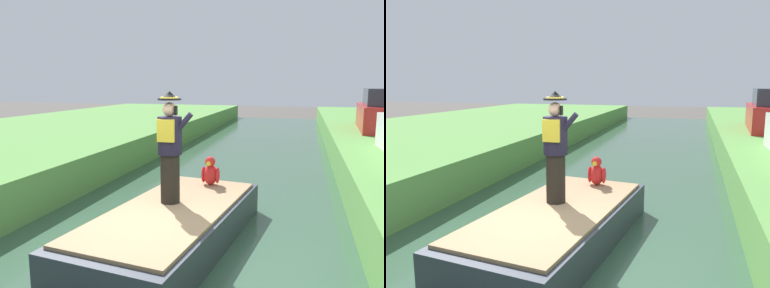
% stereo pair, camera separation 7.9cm
% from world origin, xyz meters
% --- Properties ---
extents(ground_plane, '(80.00, 80.00, 0.00)m').
position_xyz_m(ground_plane, '(0.00, 0.00, 0.00)').
color(ground_plane, '#4C4742').
extents(canal_water, '(5.73, 48.00, 0.10)m').
position_xyz_m(canal_water, '(0.00, 0.00, 0.05)').
color(canal_water, '#33513D').
rests_on(canal_water, ground).
extents(boat, '(2.28, 4.38, 0.61)m').
position_xyz_m(boat, '(0.00, 0.63, 0.40)').
color(boat, '#333842').
rests_on(boat, canal_water).
extents(person_pirate, '(0.61, 0.42, 1.85)m').
position_xyz_m(person_pirate, '(-0.12, 0.88, 1.64)').
color(person_pirate, black).
rests_on(person_pirate, boat).
extents(parrot_plush, '(0.36, 0.35, 0.57)m').
position_xyz_m(parrot_plush, '(0.26, 2.14, 0.95)').
color(parrot_plush, red).
rests_on(parrot_plush, boat).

